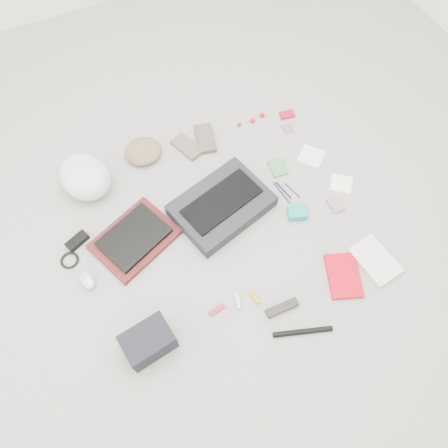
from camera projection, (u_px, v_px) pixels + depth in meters
name	position (u px, v px, depth m)	size (l,w,h in m)	color
ground_plane	(224.00, 229.00, 2.25)	(4.00, 4.00, 0.00)	gray
messenger_bag	(222.00, 206.00, 2.27)	(0.48, 0.34, 0.08)	#232228
bag_flap	(222.00, 201.00, 2.23)	(0.41, 0.18, 0.01)	black
laptop_sleeve	(135.00, 239.00, 2.21)	(0.39, 0.30, 0.03)	#51191B
laptop	(134.00, 237.00, 2.18)	(0.32, 0.23, 0.02)	black
bike_helmet	(85.00, 177.00, 2.29)	(0.25, 0.31, 0.19)	#CBF6EE
beanie	(143.00, 151.00, 2.44)	(0.21, 0.20, 0.07)	#786246
mitten_left	(187.00, 147.00, 2.48)	(0.09, 0.18, 0.03)	#695950
mitten_right	(205.00, 139.00, 2.50)	(0.10, 0.20, 0.03)	brown
power_brick	(77.00, 241.00, 2.20)	(0.12, 0.05, 0.03)	black
cable_coil	(70.00, 260.00, 2.16)	(0.09, 0.09, 0.01)	black
mouse	(87.00, 280.00, 2.10)	(0.07, 0.11, 0.04)	#B5B4BD
camera_bag	(148.00, 342.00, 1.91)	(0.21, 0.15, 0.14)	black
multitool	(217.00, 310.00, 2.04)	(0.08, 0.02, 0.01)	maroon
toiletry_tube_white	(238.00, 301.00, 2.06)	(0.02, 0.02, 0.07)	silver
toiletry_tube_orange	(255.00, 298.00, 2.07)	(0.02, 0.02, 0.07)	orange
u_lock	(282.00, 308.00, 2.04)	(0.16, 0.04, 0.03)	black
bike_pump	(303.00, 332.00, 1.99)	(0.03, 0.03, 0.27)	black
book_red	(343.00, 276.00, 2.12)	(0.15, 0.23, 0.02)	red
book_white	(375.00, 260.00, 2.15)	(0.16, 0.24, 0.02)	silver
notepad	(278.00, 168.00, 2.42)	(0.08, 0.11, 0.01)	#467D46
pen_blue	(282.00, 192.00, 2.35)	(0.01, 0.01, 0.15)	navy
pen_black	(283.00, 190.00, 2.35)	(0.01, 0.01, 0.13)	black
pen_navy	(292.00, 190.00, 2.35)	(0.01, 0.01, 0.12)	navy
accordion_wallet	(297.00, 213.00, 2.27)	(0.10, 0.08, 0.05)	#12A2A3
card_deck	(335.00, 205.00, 2.31)	(0.06, 0.09, 0.02)	gray
napkin_top	(311.00, 156.00, 2.46)	(0.13, 0.13, 0.01)	silver
napkin_bottom	(341.00, 183.00, 2.37)	(0.11, 0.11, 0.01)	white
lollipop_a	(239.00, 124.00, 2.56)	(0.02, 0.02, 0.02)	maroon
lollipop_b	(253.00, 120.00, 2.57)	(0.03, 0.03, 0.03)	#B41318
lollipop_c	(262.00, 115.00, 2.59)	(0.03, 0.03, 0.03)	#A21406
altoids_tin	(287.00, 115.00, 2.59)	(0.09, 0.05, 0.02)	#B0132A
stamp_sheet	(287.00, 129.00, 2.55)	(0.06, 0.07, 0.00)	slate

